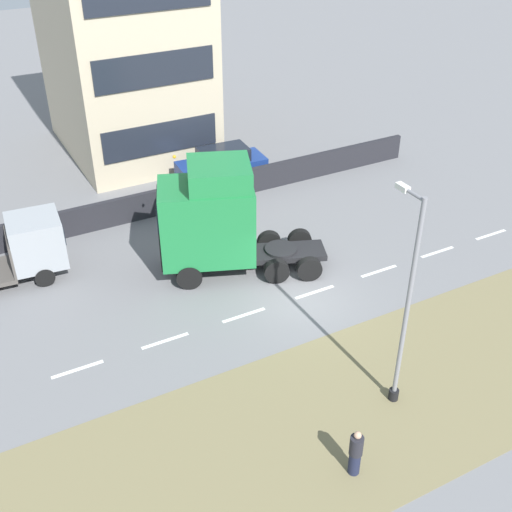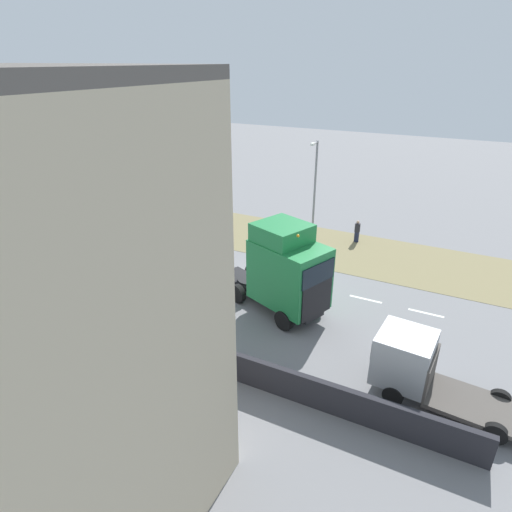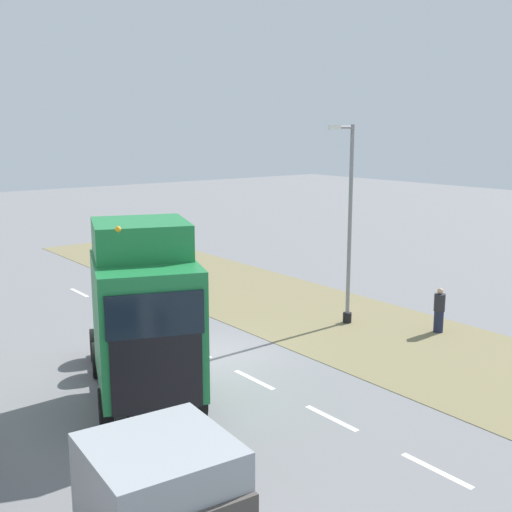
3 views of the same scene
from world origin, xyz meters
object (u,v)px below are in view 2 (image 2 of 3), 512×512
at_px(flatbed_truck, 416,365).
at_px(parked_car, 128,356).
at_px(pedestrian, 357,232).
at_px(lamp_post, 314,199).
at_px(lorry_cab, 285,271).

height_order(flatbed_truck, parked_car, flatbed_truck).
relative_size(flatbed_truck, parked_car, 1.29).
bearing_deg(pedestrian, flatbed_truck, 22.75).
height_order(parked_car, pedestrian, parked_car).
bearing_deg(parked_car, lamp_post, 176.79).
bearing_deg(lorry_cab, parked_car, -6.30).
bearing_deg(lorry_cab, pedestrian, -163.26).
xyz_separation_m(flatbed_truck, lamp_post, (-12.67, -8.89, 2.02)).
distance_m(flatbed_truck, pedestrian, 15.74).
relative_size(parked_car, pedestrian, 2.89).
relative_size(flatbed_truck, lamp_post, 0.83).
xyz_separation_m(lamp_post, pedestrian, (-1.84, 2.81, -2.60)).
relative_size(lorry_cab, flatbed_truck, 1.15).
distance_m(lorry_cab, flatbed_truck, 7.76).
bearing_deg(flatbed_truck, parked_car, 116.00).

